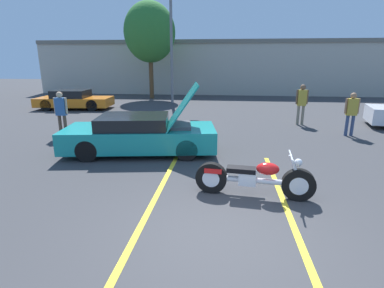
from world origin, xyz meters
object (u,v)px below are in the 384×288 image
show_car_hood_open (141,134)px  spectator_near_motorcycle (302,101)px  spectator_midground (61,110)px  light_pole (172,33)px  spectator_by_show_car (352,111)px  parked_car_left_row (74,100)px  tree_background (150,32)px  motorcycle (253,178)px

show_car_hood_open → spectator_near_motorcycle: show_car_hood_open is taller
spectator_near_motorcycle → spectator_midground: bearing=-161.0°
light_pole → spectator_midground: bearing=-104.5°
spectator_by_show_car → parked_car_left_row: bearing=159.5°
tree_background → light_pole: bearing=-47.7°
parked_car_left_row → spectator_near_motorcycle: 12.67m
spectator_by_show_car → spectator_near_motorcycle: bearing=126.5°
show_car_hood_open → spectator_by_show_car: bearing=14.0°
spectator_by_show_car → spectator_midground: bearing=-172.8°
motorcycle → show_car_hood_open: bearing=145.0°
motorcycle → light_pole: bearing=112.4°
tree_background → show_car_hood_open: 14.51m
light_pole → motorcycle: 15.27m
motorcycle → show_car_hood_open: show_car_hood_open is taller
spectator_midground → show_car_hood_open: bearing=-25.2°
motorcycle → parked_car_left_row: size_ratio=0.57×
tree_background → spectator_midground: bearing=-92.2°
light_pole → spectator_midground: size_ratio=4.83×
light_pole → motorcycle: bearing=-73.6°
light_pole → show_car_hood_open: light_pole is taller
tree_background → spectator_by_show_car: (10.27, -10.60, -3.75)m
light_pole → show_car_hood_open: (0.96, -11.34, -3.87)m
spectator_near_motorcycle → show_car_hood_open: bearing=-140.5°
spectator_by_show_car → tree_background: bearing=134.1°
parked_car_left_row → spectator_midground: 7.08m
tree_background → spectator_midground: 12.53m
light_pole → motorcycle: size_ratio=3.29×
light_pole → show_car_hood_open: 12.02m
motorcycle → spectator_near_motorcycle: (2.69, 7.65, 0.66)m
parked_car_left_row → spectator_near_motorcycle: size_ratio=2.46×
parked_car_left_row → spectator_midground: spectator_midground is taller
light_pole → spectator_by_show_car: size_ratio=4.98×
tree_background → motorcycle: tree_background is taller
light_pole → spectator_by_show_car: bearing=-45.4°
spectator_near_motorcycle → spectator_by_show_car: (1.38, -1.87, -0.10)m
motorcycle → show_car_hood_open: (-3.20, 2.79, 0.19)m
tree_background → show_car_hood_open: (3.00, -13.59, -4.13)m
parked_car_left_row → spectator_by_show_car: spectator_by_show_car is taller
spectator_by_show_car → show_car_hood_open: bearing=-157.7°
spectator_midground → spectator_near_motorcycle: bearing=19.0°
parked_car_left_row → spectator_near_motorcycle: spectator_near_motorcycle is taller
spectator_near_motorcycle → spectator_by_show_car: size_ratio=1.09×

